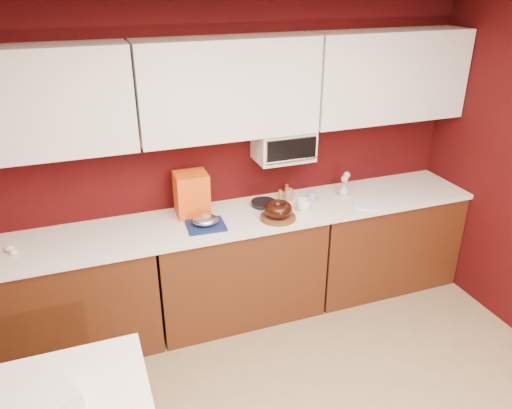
{
  "coord_description": "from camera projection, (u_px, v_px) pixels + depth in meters",
  "views": [
    {
      "loc": [
        -1.04,
        -1.34,
        2.6
      ],
      "look_at": [
        0.12,
        1.84,
        1.02
      ],
      "focal_mm": 35.0,
      "sensor_mm": 36.0,
      "label": 1
    }
  ],
  "objects": [
    {
      "name": "ceiling",
      "position": [
        427.0,
        10.0,
        1.51
      ],
      "size": [
        4.0,
        4.5,
        0.02
      ],
      "primitive_type": "cube",
      "color": "white",
      "rests_on": "wall_back"
    },
    {
      "name": "wall_back",
      "position": [
        224.0,
        160.0,
        3.95
      ],
      "size": [
        4.0,
        0.02,
        2.5
      ],
      "primitive_type": "cube",
      "color": "#3B0808",
      "rests_on": "floor"
    },
    {
      "name": "base_cabinet_left",
      "position": [
        63.0,
        302.0,
        3.62
      ],
      "size": [
        1.31,
        0.58,
        0.86
      ],
      "primitive_type": "cube",
      "color": "#4A230E",
      "rests_on": "floor"
    },
    {
      "name": "base_cabinet_center",
      "position": [
        238.0,
        268.0,
        4.04
      ],
      "size": [
        1.31,
        0.58,
        0.86
      ],
      "primitive_type": "cube",
      "color": "#4A230E",
      "rests_on": "floor"
    },
    {
      "name": "base_cabinet_right",
      "position": [
        379.0,
        240.0,
        4.45
      ],
      "size": [
        1.31,
        0.58,
        0.86
      ],
      "primitive_type": "cube",
      "color": "#4A230E",
      "rests_on": "floor"
    },
    {
      "name": "countertop",
      "position": [
        237.0,
        218.0,
        3.85
      ],
      "size": [
        4.0,
        0.62,
        0.04
      ],
      "primitive_type": "cube",
      "color": "white",
      "rests_on": "base_cabinet_center"
    },
    {
      "name": "upper_cabinet_left",
      "position": [
        26.0,
        104.0,
        3.14
      ],
      "size": [
        1.31,
        0.33,
        0.7
      ],
      "primitive_type": "cube",
      "color": "white",
      "rests_on": "wall_back"
    },
    {
      "name": "upper_cabinet_center",
      "position": [
        228.0,
        88.0,
        3.56
      ],
      "size": [
        1.31,
        0.33,
        0.7
      ],
      "primitive_type": "cube",
      "color": "white",
      "rests_on": "wall_back"
    },
    {
      "name": "upper_cabinet_right",
      "position": [
        388.0,
        76.0,
        3.98
      ],
      "size": [
        1.31,
        0.33,
        0.7
      ],
      "primitive_type": "cube",
      "color": "white",
      "rests_on": "wall_back"
    },
    {
      "name": "toaster_oven",
      "position": [
        283.0,
        144.0,
        3.92
      ],
      "size": [
        0.45,
        0.3,
        0.25
      ],
      "primitive_type": "cube",
      "color": "white",
      "rests_on": "upper_cabinet_center"
    },
    {
      "name": "toaster_oven_door",
      "position": [
        292.0,
        150.0,
        3.78
      ],
      "size": [
        0.4,
        0.02,
        0.18
      ],
      "primitive_type": "cube",
      "color": "black",
      "rests_on": "toaster_oven"
    },
    {
      "name": "toaster_oven_handle",
      "position": [
        292.0,
        160.0,
        3.8
      ],
      "size": [
        0.42,
        0.02,
        0.02
      ],
      "primitive_type": "cylinder",
      "rotation": [
        0.0,
        1.57,
        0.0
      ],
      "color": "silver",
      "rests_on": "toaster_oven"
    },
    {
      "name": "cake_base",
      "position": [
        278.0,
        217.0,
        3.79
      ],
      "size": [
        0.36,
        0.36,
        0.03
      ],
      "primitive_type": "cylinder",
      "rotation": [
        0.0,
        0.0,
        -0.43
      ],
      "color": "brown",
      "rests_on": "countertop"
    },
    {
      "name": "bundt_cake",
      "position": [
        278.0,
        209.0,
        3.76
      ],
      "size": [
        0.28,
        0.28,
        0.09
      ],
      "primitive_type": "torus",
      "rotation": [
        0.0,
        0.0,
        -0.37
      ],
      "color": "black",
      "rests_on": "cake_base"
    },
    {
      "name": "navy_towel",
      "position": [
        206.0,
        226.0,
        3.67
      ],
      "size": [
        0.29,
        0.25,
        0.02
      ],
      "primitive_type": "cube",
      "rotation": [
        0.0,
        0.0,
        -0.06
      ],
      "color": "#141F4D",
      "rests_on": "countertop"
    },
    {
      "name": "foil_ham_nest",
      "position": [
        206.0,
        220.0,
        3.65
      ],
      "size": [
        0.21,
        0.18,
        0.07
      ],
      "primitive_type": "ellipsoid",
      "rotation": [
        0.0,
        0.0,
        0.11
      ],
      "color": "silver",
      "rests_on": "navy_towel"
    },
    {
      "name": "roasted_ham",
      "position": [
        205.0,
        217.0,
        3.64
      ],
      "size": [
        0.11,
        0.1,
        0.06
      ],
      "primitive_type": "ellipsoid",
      "rotation": [
        0.0,
        0.0,
        0.4
      ],
      "color": "#A6634C",
      "rests_on": "foil_ham_nest"
    },
    {
      "name": "pandoro_box",
      "position": [
        192.0,
        194.0,
        3.8
      ],
      "size": [
        0.25,
        0.23,
        0.34
      ],
      "primitive_type": "cube",
      "rotation": [
        0.0,
        0.0,
        -0.02
      ],
      "color": "red",
      "rests_on": "countertop"
    },
    {
      "name": "dark_pan",
      "position": [
        264.0,
        203.0,
        4.0
      ],
      "size": [
        0.27,
        0.27,
        0.04
      ],
      "primitive_type": "cylinder",
      "rotation": [
        0.0,
        0.0,
        0.41
      ],
      "color": "black",
      "rests_on": "countertop"
    },
    {
      "name": "coffee_mug",
      "position": [
        304.0,
        204.0,
        3.91
      ],
      "size": [
        0.14,
        0.14,
        0.11
      ],
      "primitive_type": "imported",
      "rotation": [
        0.0,
        0.0,
        0.6
      ],
      "color": "white",
      "rests_on": "countertop"
    },
    {
      "name": "blue_jar",
      "position": [
        312.0,
        196.0,
        4.06
      ],
      "size": [
        0.1,
        0.1,
        0.09
      ],
      "primitive_type": "cylinder",
      "rotation": [
        0.0,
        0.0,
        0.38
      ],
      "color": "navy",
      "rests_on": "countertop"
    },
    {
      "name": "flower_vase",
      "position": [
        344.0,
        189.0,
        4.17
      ],
      "size": [
        0.09,
        0.09,
        0.11
      ],
      "primitive_type": "imported",
      "rotation": [
        0.0,
        0.0,
        0.34
      ],
      "color": "silver",
      "rests_on": "countertop"
    },
    {
      "name": "flower_pink",
      "position": [
        345.0,
        179.0,
        4.13
      ],
      "size": [
        0.06,
        0.06,
        0.06
      ],
      "primitive_type": "sphere",
      "color": "pink",
      "rests_on": "flower_vase"
    },
    {
      "name": "flower_blue",
      "position": [
        347.0,
        175.0,
        4.15
      ],
      "size": [
        0.06,
        0.06,
        0.06
      ],
      "primitive_type": "sphere",
      "color": "#83AED1",
      "rests_on": "flower_vase"
    },
    {
      "name": "china_plate",
      "position": [
        368.0,
        204.0,
        4.02
      ],
      "size": [
        0.29,
        0.29,
        0.01
      ],
      "primitive_type": "cylinder",
      "rotation": [
        0.0,
        0.0,
        0.27
      ],
      "color": "white",
      "rests_on": "countertop"
    },
    {
      "name": "amber_bottle",
      "position": [
        280.0,
        195.0,
        4.08
      ],
      "size": [
        0.04,
        0.04,
        0.09
      ],
      "primitive_type": "cylinder",
      "rotation": [
        0.0,
        0.0,
        -0.32
      ],
      "color": "#976B1B",
      "rests_on": "countertop"
    },
    {
      "name": "paper_cup",
      "position": [
        289.0,
        194.0,
        4.09
      ],
      "size": [
        0.08,
        0.08,
        0.1
      ],
      "primitive_type": "cylinder",
      "rotation": [
        0.0,
        0.0,
        0.21
      ],
      "color": "olive",
      "rests_on": "countertop"
    },
    {
      "name": "egg_left",
      "position": [
        13.0,
        253.0,
        3.3
      ],
      "size": [
        0.05,
        0.04,
        0.04
      ],
      "primitive_type": "ellipsoid",
      "rotation": [
        0.0,
        0.0,
        -0.05
      ],
      "color": "white",
      "rests_on": "countertop"
    },
    {
      "name": "egg_right",
      "position": [
        10.0,
        249.0,
        3.34
      ],
      "size": [
        0.07,
        0.06,
        0.05
      ],
      "primitive_type": "ellipsoid",
      "rotation": [
        0.0,
        0.0,
        -0.34
      ],
      "color": "white",
      "rests_on": "countertop"
    },
    {
      "name": "newspaper_stack",
      "position": [
        40.0,
        405.0,
        2.28
      ],
      "size": [
        0.38,
        0.36,
        0.11
      ],
      "primitive_type": "cube",
      "rotation": [
        0.0,
        0.0,
        0.43
      ],
      "color": "white",
      "rests_on": "dining_table"
    },
    {
      "name": "amber_bottle_tall",
      "position": [
        287.0,
        190.0,
        4.17
      ],
      "size": [
        0.03,
        0.03,
        0.1
      ],
      "primitive_type": "cylinder",
      "rotation": [
        0.0,
        0.0,
        -0.2
      ],
      "color": "brown",
      "rests_on": "countertop"
    }
  ]
}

